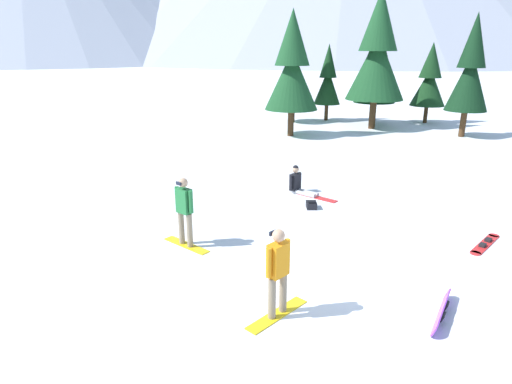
{
  "coord_description": "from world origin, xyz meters",
  "views": [
    {
      "loc": [
        -1.89,
        -8.74,
        4.92
      ],
      "look_at": [
        -1.97,
        3.29,
        1.0
      ],
      "focal_mm": 31.27,
      "sensor_mm": 36.0,
      "label": 1
    }
  ],
  "objects_px": {
    "backpack_black": "(311,205)",
    "pine_tree_short": "(430,80)",
    "loose_snowboard_near_right": "(442,311)",
    "pine_tree_young": "(377,54)",
    "snowboarder_background": "(299,184)",
    "pine_tree_broad": "(292,69)",
    "pine_tree_slender": "(293,66)",
    "pine_tree_tall": "(376,70)",
    "snowboarder_foreground": "(278,271)",
    "loose_snowboard_near_left": "(485,244)",
    "pine_tree_leaning": "(470,71)",
    "pine_tree_twin": "(328,79)",
    "snowboarder_midground": "(185,210)"
  },
  "relations": [
    {
      "from": "pine_tree_short",
      "to": "pine_tree_twin",
      "type": "height_order",
      "value": "pine_tree_short"
    },
    {
      "from": "pine_tree_slender",
      "to": "pine_tree_broad",
      "type": "relative_size",
      "value": 0.98
    },
    {
      "from": "pine_tree_young",
      "to": "pine_tree_tall",
      "type": "relative_size",
      "value": 1.3
    },
    {
      "from": "snowboarder_background",
      "to": "loose_snowboard_near_left",
      "type": "height_order",
      "value": "snowboarder_background"
    },
    {
      "from": "pine_tree_leaning",
      "to": "pine_tree_short",
      "type": "bearing_deg",
      "value": 94.13
    },
    {
      "from": "backpack_black",
      "to": "pine_tree_short",
      "type": "height_order",
      "value": "pine_tree_short"
    },
    {
      "from": "snowboarder_midground",
      "to": "pine_tree_leaning",
      "type": "relative_size",
      "value": 0.27
    },
    {
      "from": "loose_snowboard_near_right",
      "to": "pine_tree_young",
      "type": "relative_size",
      "value": 0.18
    },
    {
      "from": "pine_tree_young",
      "to": "pine_tree_broad",
      "type": "height_order",
      "value": "pine_tree_young"
    },
    {
      "from": "loose_snowboard_near_left",
      "to": "backpack_black",
      "type": "distance_m",
      "value": 5.05
    },
    {
      "from": "backpack_black",
      "to": "snowboarder_midground",
      "type": "bearing_deg",
      "value": -141.35
    },
    {
      "from": "snowboarder_midground",
      "to": "snowboarder_background",
      "type": "xyz_separation_m",
      "value": [
        3.31,
        4.37,
        -0.63
      ]
    },
    {
      "from": "loose_snowboard_near_left",
      "to": "pine_tree_short",
      "type": "bearing_deg",
      "value": 74.74
    },
    {
      "from": "snowboarder_background",
      "to": "pine_tree_tall",
      "type": "bearing_deg",
      "value": 67.71
    },
    {
      "from": "loose_snowboard_near_right",
      "to": "pine_tree_slender",
      "type": "height_order",
      "value": "pine_tree_slender"
    },
    {
      "from": "pine_tree_short",
      "to": "pine_tree_tall",
      "type": "distance_m",
      "value": 3.72
    },
    {
      "from": "snowboarder_foreground",
      "to": "pine_tree_slender",
      "type": "height_order",
      "value": "pine_tree_slender"
    },
    {
      "from": "loose_snowboard_near_right",
      "to": "pine_tree_broad",
      "type": "bearing_deg",
      "value": 95.19
    },
    {
      "from": "pine_tree_leaning",
      "to": "loose_snowboard_near_left",
      "type": "bearing_deg",
      "value": -111.2
    },
    {
      "from": "pine_tree_young",
      "to": "pine_tree_leaning",
      "type": "distance_m",
      "value": 5.32
    },
    {
      "from": "pine_tree_slender",
      "to": "pine_tree_broad",
      "type": "bearing_deg",
      "value": -95.09
    },
    {
      "from": "backpack_black",
      "to": "pine_tree_tall",
      "type": "height_order",
      "value": "pine_tree_tall"
    },
    {
      "from": "loose_snowboard_near_left",
      "to": "pine_tree_broad",
      "type": "bearing_deg",
      "value": 105.28
    },
    {
      "from": "pine_tree_slender",
      "to": "pine_tree_tall",
      "type": "relative_size",
      "value": 1.07
    },
    {
      "from": "loose_snowboard_near_right",
      "to": "pine_tree_slender",
      "type": "bearing_deg",
      "value": 93.0
    },
    {
      "from": "snowboarder_foreground",
      "to": "loose_snowboard_near_right",
      "type": "distance_m",
      "value": 3.24
    },
    {
      "from": "pine_tree_tall",
      "to": "pine_tree_twin",
      "type": "distance_m",
      "value": 3.28
    },
    {
      "from": "loose_snowboard_near_right",
      "to": "pine_tree_young",
      "type": "bearing_deg",
      "value": 80.05
    },
    {
      "from": "pine_tree_broad",
      "to": "pine_tree_tall",
      "type": "height_order",
      "value": "pine_tree_broad"
    },
    {
      "from": "pine_tree_slender",
      "to": "pine_tree_twin",
      "type": "height_order",
      "value": "pine_tree_slender"
    },
    {
      "from": "loose_snowboard_near_left",
      "to": "pine_tree_tall",
      "type": "bearing_deg",
      "value": 84.92
    },
    {
      "from": "pine_tree_young",
      "to": "pine_tree_leaning",
      "type": "bearing_deg",
      "value": -30.37
    },
    {
      "from": "loose_snowboard_near_left",
      "to": "backpack_black",
      "type": "height_order",
      "value": "backpack_black"
    },
    {
      "from": "pine_tree_young",
      "to": "pine_tree_twin",
      "type": "xyz_separation_m",
      "value": [
        -2.41,
        3.33,
        -1.69
      ]
    },
    {
      "from": "snowboarder_foreground",
      "to": "snowboarder_background",
      "type": "bearing_deg",
      "value": 81.97
    },
    {
      "from": "snowboarder_background",
      "to": "pine_tree_broad",
      "type": "relative_size",
      "value": 0.23
    },
    {
      "from": "pine_tree_young",
      "to": "pine_tree_slender",
      "type": "distance_m",
      "value": 5.52
    },
    {
      "from": "pine_tree_twin",
      "to": "pine_tree_short",
      "type": "bearing_deg",
      "value": -9.0
    },
    {
      "from": "loose_snowboard_near_right",
      "to": "pine_tree_leaning",
      "type": "height_order",
      "value": "pine_tree_leaning"
    },
    {
      "from": "pine_tree_short",
      "to": "pine_tree_twin",
      "type": "distance_m",
      "value": 6.68
    },
    {
      "from": "snowboarder_foreground",
      "to": "snowboarder_background",
      "type": "distance_m",
      "value": 7.62
    },
    {
      "from": "loose_snowboard_near_left",
      "to": "backpack_black",
      "type": "xyz_separation_m",
      "value": [
        -4.25,
        2.74,
        0.09
      ]
    },
    {
      "from": "snowboarder_background",
      "to": "pine_tree_twin",
      "type": "xyz_separation_m",
      "value": [
        3.31,
        16.54,
        2.46
      ]
    },
    {
      "from": "pine_tree_twin",
      "to": "pine_tree_leaning",
      "type": "xyz_separation_m",
      "value": [
        6.95,
        -5.99,
        0.86
      ]
    },
    {
      "from": "loose_snowboard_near_left",
      "to": "pine_tree_leaning",
      "type": "xyz_separation_m",
      "value": [
        5.74,
        14.81,
        3.65
      ]
    },
    {
      "from": "snowboarder_midground",
      "to": "pine_tree_young",
      "type": "bearing_deg",
      "value": 62.83
    },
    {
      "from": "pine_tree_young",
      "to": "pine_tree_slender",
      "type": "bearing_deg",
      "value": 152.88
    },
    {
      "from": "backpack_black",
      "to": "pine_tree_twin",
      "type": "bearing_deg",
      "value": 80.45
    },
    {
      "from": "backpack_black",
      "to": "pine_tree_leaning",
      "type": "bearing_deg",
      "value": 50.39
    },
    {
      "from": "pine_tree_slender",
      "to": "pine_tree_leaning",
      "type": "distance_m",
      "value": 10.72
    }
  ]
}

